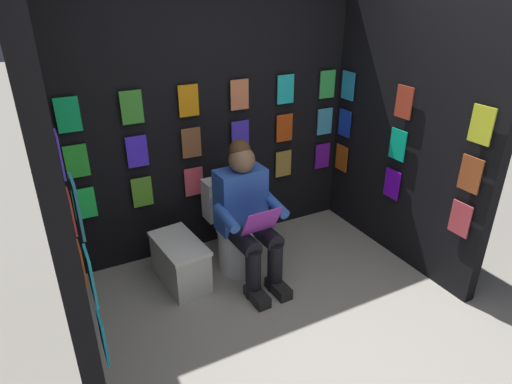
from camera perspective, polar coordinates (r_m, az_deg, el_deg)
ground_plane at (r=3.13m, az=9.12°, el=-21.37°), size 30.00×30.00×0.00m
display_wall_back at (r=3.89m, az=-5.77°, el=9.48°), size 2.76×0.14×2.40m
display_wall_left at (r=3.90m, az=19.22°, el=8.23°), size 0.14×1.78×2.40m
display_wall_right at (r=2.75m, az=-25.22°, el=0.18°), size 0.14×1.78×2.40m
toilet at (r=3.81m, az=-2.69°, el=-5.14°), size 0.41×0.56×0.77m
person_reading at (r=3.50m, az=-1.08°, el=-2.93°), size 0.54×0.69×1.19m
comic_longbox_near at (r=3.70m, az=-9.85°, el=-8.97°), size 0.37×0.61×0.39m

